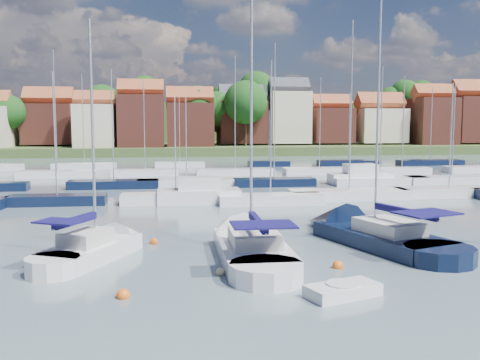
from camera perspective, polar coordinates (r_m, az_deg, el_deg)
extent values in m
plane|color=#475661|center=(66.03, -0.80, 0.18)|extent=(260.00, 260.00, 0.00)
cube|color=silver|center=(28.02, -15.57, -7.68)|extent=(4.84, 6.42, 1.20)
cone|color=silver|center=(31.08, -11.72, -6.22)|extent=(3.50, 3.68, 2.47)
cylinder|color=silver|center=(25.70, -19.32, -9.05)|extent=(3.31, 3.31, 1.20)
cube|color=beige|center=(27.48, -16.11, -5.93)|extent=(2.65, 2.99, 0.70)
cylinder|color=#B2B2B7|center=(27.59, -15.45, 4.91)|extent=(0.14, 0.14, 11.00)
cylinder|color=#B2B2B7|center=(26.66, -17.17, -4.47)|extent=(1.55, 3.00, 0.10)
cube|color=#110D45|center=(26.63, -17.18, -4.15)|extent=(1.65, 2.94, 0.35)
cube|color=#110D45|center=(25.76, -18.59, -4.20)|extent=(2.54, 2.26, 0.08)
cube|color=silver|center=(27.07, 1.35, -7.93)|extent=(3.34, 7.90, 1.20)
cone|color=silver|center=(31.82, 0.02, -5.80)|extent=(3.31, 3.85, 3.28)
cylinder|color=silver|center=(23.32, 2.83, -10.26)|extent=(3.30, 3.30, 1.20)
cube|color=beige|center=(26.33, 1.54, -6.21)|extent=(2.32, 3.30, 0.70)
cylinder|color=#B2B2B7|center=(26.84, 1.22, 8.94)|extent=(0.14, 0.14, 14.58)
cylinder|color=#B2B2B7|center=(25.10, 1.93, -4.85)|extent=(0.13, 4.38, 0.10)
cube|color=#110D45|center=(25.07, 1.93, -4.51)|extent=(0.33, 4.16, 0.35)
cube|color=#110D45|center=(23.67, 2.48, -4.78)|extent=(2.80, 1.99, 0.08)
cube|color=black|center=(30.91, 14.85, -6.36)|extent=(5.93, 8.97, 1.20)
cone|color=black|center=(34.89, 9.22, -4.82)|extent=(4.57, 4.93, 3.46)
cylinder|color=black|center=(28.02, 20.49, -7.84)|extent=(4.38, 4.38, 1.20)
cube|color=beige|center=(30.30, 15.61, -4.80)|extent=(3.40, 4.05, 0.70)
cylinder|color=#B2B2B7|center=(30.70, 14.57, 9.45)|extent=(0.14, 0.14, 15.73)
cylinder|color=#B2B2B7|center=(29.32, 17.17, -3.52)|extent=(1.57, 4.40, 0.10)
cube|color=#110D45|center=(29.30, 17.18, -3.23)|extent=(1.69, 4.25, 0.35)
cube|color=#110D45|center=(28.23, 19.28, -3.35)|extent=(3.45, 2.91, 0.08)
cube|color=silver|center=(21.88, 10.90, -11.59)|extent=(3.23, 2.27, 0.58)
cylinder|color=silver|center=(21.83, 10.91, -11.19)|extent=(1.37, 1.37, 0.37)
sphere|color=#D85914|center=(21.89, -12.36, -12.18)|extent=(0.54, 0.54, 0.54)
sphere|color=beige|center=(24.51, -2.12, -10.05)|extent=(0.42, 0.42, 0.42)
sphere|color=#D85914|center=(25.97, 10.40, -9.22)|extent=(0.53, 0.53, 0.53)
sphere|color=beige|center=(33.94, 13.47, -5.65)|extent=(0.50, 0.50, 0.50)
sphere|color=#D85914|center=(32.99, -18.18, -6.13)|extent=(0.52, 0.52, 0.52)
sphere|color=#D85914|center=(30.88, -9.21, -6.73)|extent=(0.47, 0.47, 0.47)
cube|color=black|center=(47.11, -18.93, -2.11)|extent=(8.01, 2.24, 1.00)
cylinder|color=#B2B2B7|center=(46.67, -19.17, 4.68)|extent=(0.12, 0.12, 10.16)
cube|color=silver|center=(45.86, -6.86, -2.04)|extent=(9.22, 2.58, 1.00)
cylinder|color=#B2B2B7|center=(45.44, -6.93, 3.70)|extent=(0.12, 0.12, 8.18)
cube|color=silver|center=(45.10, 3.27, -2.15)|extent=(8.78, 2.46, 1.00)
cylinder|color=#B2B2B7|center=(44.63, 3.32, 5.54)|extent=(0.12, 0.12, 11.06)
cube|color=silver|center=(49.04, 11.56, -1.59)|extent=(10.79, 3.02, 1.00)
cylinder|color=#B2B2B7|center=(48.64, 11.76, 7.71)|extent=(0.12, 0.12, 14.87)
cube|color=silver|center=(53.36, 21.37, -1.27)|extent=(10.13, 2.84, 1.00)
cylinder|color=#B2B2B7|center=(52.98, 21.59, 4.42)|extent=(0.12, 0.12, 9.59)
cube|color=silver|center=(45.71, -4.40, -1.85)|extent=(7.00, 2.60, 1.40)
cube|color=silver|center=(45.57, -4.41, -0.48)|extent=(3.50, 2.20, 1.30)
cube|color=black|center=(57.49, -13.31, -0.51)|extent=(9.30, 2.60, 1.00)
cylinder|color=#B2B2B7|center=(57.12, -13.46, 5.72)|extent=(0.12, 0.12, 11.48)
cube|color=silver|center=(57.61, -5.72, -0.36)|extent=(10.40, 2.91, 1.00)
cylinder|color=#B2B2B7|center=(57.27, -5.77, 4.50)|extent=(0.12, 0.12, 8.77)
cube|color=black|center=(57.98, 3.65, -0.31)|extent=(8.80, 2.46, 1.00)
cylinder|color=#B2B2B7|center=(57.63, 3.71, 7.29)|extent=(0.12, 0.12, 14.33)
cube|color=silver|center=(61.32, 14.66, -0.14)|extent=(10.73, 3.00, 1.00)
cylinder|color=#B2B2B7|center=(60.98, 14.83, 6.01)|extent=(0.12, 0.12, 12.14)
cube|color=silver|center=(64.82, 21.63, -0.05)|extent=(10.48, 2.93, 1.00)
cylinder|color=#B2B2B7|center=(64.50, 21.83, 4.94)|extent=(0.12, 0.12, 10.28)
cube|color=silver|center=(61.38, 12.70, 0.05)|extent=(7.00, 2.60, 1.40)
cube|color=silver|center=(61.27, 12.72, 1.08)|extent=(3.50, 2.20, 1.30)
cube|color=silver|center=(71.07, -18.89, 0.56)|extent=(9.71, 2.72, 1.00)
cylinder|color=#B2B2B7|center=(70.79, -19.11, 6.97)|extent=(0.12, 0.12, 14.88)
cube|color=silver|center=(70.07, -10.08, 0.72)|extent=(8.49, 2.38, 1.00)
cylinder|color=#B2B2B7|center=(69.77, -10.18, 5.76)|extent=(0.12, 0.12, 11.31)
cube|color=silver|center=(69.82, -0.53, 0.80)|extent=(10.16, 2.85, 1.00)
cylinder|color=#B2B2B7|center=(69.53, -0.53, 7.21)|extent=(0.12, 0.12, 14.59)
cube|color=silver|center=(72.24, 8.45, 0.91)|extent=(9.53, 2.67, 1.00)
cylinder|color=#B2B2B7|center=(71.95, 8.54, 6.04)|extent=(0.12, 0.12, 11.91)
cube|color=silver|center=(74.76, 16.87, 0.89)|extent=(7.62, 2.13, 1.00)
cylinder|color=#B2B2B7|center=(74.48, 17.03, 5.92)|extent=(0.12, 0.12, 12.13)
cube|color=silver|center=(82.94, -16.26, 1.40)|extent=(9.24, 2.59, 1.00)
cylinder|color=#B2B2B7|center=(82.69, -16.41, 6.29)|extent=(0.12, 0.12, 13.17)
cube|color=silver|center=(82.78, -6.43, 1.59)|extent=(7.57, 2.12, 1.00)
cylinder|color=#B2B2B7|center=(82.53, -6.48, 5.49)|extent=(0.12, 0.12, 10.24)
cube|color=black|center=(84.41, 3.09, 1.71)|extent=(6.58, 1.84, 1.00)
cylinder|color=#B2B2B7|center=(84.18, 3.11, 4.77)|extent=(0.12, 0.12, 8.01)
cube|color=black|center=(87.73, 11.51, 1.76)|extent=(9.92, 2.78, 1.00)
cylinder|color=#B2B2B7|center=(87.49, 11.60, 5.66)|extent=(0.12, 0.12, 10.92)
cube|color=black|center=(92.05, 19.60, 1.73)|extent=(10.55, 2.95, 1.00)
cylinder|color=#B2B2B7|center=(91.82, 19.74, 5.62)|extent=(0.12, 0.12, 11.51)
cube|color=#374924|center=(142.57, -4.53, 3.47)|extent=(200.00, 70.00, 3.00)
cube|color=#374924|center=(167.40, -5.02, 5.47)|extent=(200.00, 60.00, 14.00)
cube|color=brown|center=(125.66, -19.63, 5.64)|extent=(10.37, 9.97, 8.73)
cube|color=brown|center=(125.78, -19.72, 8.21)|extent=(10.57, 5.13, 5.13)
cube|color=beige|center=(115.17, -15.18, 5.53)|extent=(8.09, 8.80, 8.96)
cube|color=brown|center=(115.26, -15.26, 8.25)|extent=(8.25, 4.00, 4.00)
cube|color=brown|center=(115.27, -10.47, 6.14)|extent=(9.36, 10.17, 10.97)
cube|color=brown|center=(115.47, -10.54, 9.44)|extent=(9.54, 4.63, 4.63)
cube|color=brown|center=(116.95, -5.35, 5.84)|extent=(9.90, 8.56, 9.42)
cube|color=brown|center=(117.07, -5.38, 8.74)|extent=(10.10, 4.90, 4.90)
cube|color=brown|center=(123.02, 0.24, 6.17)|extent=(10.59, 8.93, 9.49)
cube|color=#383A42|center=(123.18, 0.24, 8.98)|extent=(10.80, 5.24, 5.24)
cube|color=beige|center=(124.11, 5.18, 6.65)|extent=(9.01, 8.61, 11.65)
cube|color=#383A42|center=(124.37, 5.22, 9.84)|extent=(9.19, 4.46, 4.46)
cube|color=brown|center=(127.99, 9.65, 5.75)|extent=(9.10, 9.34, 8.00)
cube|color=brown|center=(128.06, 9.69, 8.04)|extent=(9.28, 4.50, 4.50)
cube|color=beige|center=(131.59, 14.63, 5.62)|extent=(10.86, 9.59, 7.88)
cube|color=brown|center=(131.67, 14.69, 7.91)|extent=(11.07, 5.37, 5.37)
cube|color=brown|center=(134.12, 19.77, 5.87)|extent=(9.18, 9.96, 10.97)
cube|color=brown|center=(134.29, 19.88, 8.69)|extent=(9.36, 4.54, 4.54)
cube|color=brown|center=(140.84, 23.69, 5.91)|extent=(11.39, 9.67, 10.76)
cube|color=brown|center=(141.04, 23.80, 8.66)|extent=(11.62, 5.64, 5.64)
cylinder|color=#382619|center=(154.86, 17.10, 6.47)|extent=(0.50, 0.50, 4.47)
sphere|color=#184917|center=(155.05, 17.17, 8.71)|extent=(8.18, 8.18, 8.18)
cylinder|color=#382619|center=(121.70, -2.35, 4.70)|extent=(0.50, 0.50, 4.46)
sphere|color=#184917|center=(121.70, -2.37, 7.55)|extent=(8.15, 8.15, 8.15)
cylinder|color=#382619|center=(140.80, 1.76, 6.83)|extent=(0.50, 0.50, 5.15)
sphere|color=#184917|center=(141.06, 1.77, 9.66)|extent=(9.41, 9.41, 9.41)
cylinder|color=#382619|center=(141.64, -10.06, 6.77)|extent=(0.50, 0.50, 4.56)
sphere|color=#184917|center=(141.86, -10.10, 9.27)|extent=(8.34, 8.34, 8.34)
cylinder|color=#382619|center=(131.38, -14.46, 4.77)|extent=(0.50, 0.50, 5.15)
sphere|color=#184917|center=(131.42, -14.54, 7.82)|extent=(9.42, 9.42, 9.42)
cylinder|color=#382619|center=(136.05, -20.88, 5.69)|extent=(0.50, 0.50, 3.42)
sphere|color=#184917|center=(136.13, -20.96, 7.64)|extent=(6.26, 6.26, 6.26)
cylinder|color=#382619|center=(131.74, 1.77, 4.66)|extent=(0.50, 0.50, 3.77)
sphere|color=#184917|center=(131.71, 1.77, 6.88)|extent=(6.89, 6.89, 6.89)
cylinder|color=#382619|center=(117.40, 0.60, 4.84)|extent=(0.50, 0.50, 5.21)
sphere|color=#184917|center=(117.45, 0.60, 8.29)|extent=(9.53, 9.53, 9.53)
cylinder|color=#382619|center=(144.81, 21.19, 4.23)|extent=(0.50, 0.50, 2.97)
sphere|color=#184917|center=(144.77, 21.25, 5.82)|extent=(5.44, 5.44, 5.44)
cylinder|color=#382619|center=(119.18, -4.47, 4.75)|extent=(0.50, 0.50, 4.84)
sphere|color=#184917|center=(119.20, -4.50, 7.91)|extent=(8.85, 8.85, 8.85)
cylinder|color=#382619|center=(153.38, 15.66, 6.39)|extent=(0.50, 0.50, 3.72)
sphere|color=#184917|center=(153.51, 15.72, 8.27)|extent=(6.80, 6.80, 6.80)
cylinder|color=#382619|center=(134.48, 19.79, 4.39)|extent=(0.50, 0.50, 4.05)
sphere|color=#184917|center=(134.46, 19.87, 6.73)|extent=(7.40, 7.40, 7.40)
cylinder|color=#382619|center=(122.58, -23.41, 4.11)|extent=(0.50, 0.50, 4.00)
sphere|color=#184917|center=(122.56, -23.52, 6.65)|extent=(7.32, 7.32, 7.32)
cylinder|color=#382619|center=(139.28, -1.64, 6.56)|extent=(0.50, 0.50, 3.93)
sphere|color=#184917|center=(139.42, -1.65, 8.75)|extent=(7.19, 7.19, 7.19)
cylinder|color=#382619|center=(131.20, 9.42, 4.59)|extent=(0.50, 0.50, 3.82)
sphere|color=#184917|center=(131.17, 9.46, 6.85)|extent=(6.99, 6.99, 6.99)
cylinder|color=#382619|center=(118.76, -12.35, 4.30)|extent=(0.50, 0.50, 3.48)
sphere|color=#184917|center=(118.72, -12.40, 6.57)|extent=(6.37, 6.37, 6.37)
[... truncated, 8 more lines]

